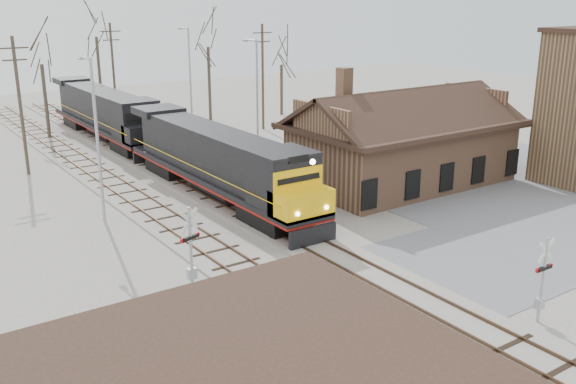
% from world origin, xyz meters
% --- Properties ---
extents(ground, '(140.00, 140.00, 0.00)m').
position_xyz_m(ground, '(0.00, 0.00, 0.00)').
color(ground, '#A8A398').
rests_on(ground, ground).
extents(road, '(60.00, 9.00, 0.03)m').
position_xyz_m(road, '(0.00, 0.00, 0.01)').
color(road, slate).
rests_on(road, ground).
extents(parking_lot, '(22.00, 26.00, 0.03)m').
position_xyz_m(parking_lot, '(18.00, 4.00, 0.02)').
color(parking_lot, slate).
rests_on(parking_lot, ground).
extents(track_main, '(3.40, 90.00, 0.24)m').
position_xyz_m(track_main, '(0.00, 15.00, 0.07)').
color(track_main, '#A8A398').
rests_on(track_main, ground).
extents(track_siding, '(3.40, 90.00, 0.24)m').
position_xyz_m(track_siding, '(-4.50, 15.00, 0.07)').
color(track_siding, '#A8A398').
rests_on(track_siding, ground).
extents(depot, '(15.20, 9.31, 7.90)m').
position_xyz_m(depot, '(11.99, 12.00, 2.41)').
color(depot, '#92674B').
rests_on(depot, ground).
extents(locomotive_lead, '(3.05, 20.44, 4.54)m').
position_xyz_m(locomotive_lead, '(0.00, 15.56, 2.38)').
color(locomotive_lead, black).
rests_on(locomotive_lead, ground).
extents(locomotive_trailing, '(3.05, 20.44, 4.30)m').
position_xyz_m(locomotive_trailing, '(0.00, 36.28, 2.38)').
color(locomotive_trailing, black).
rests_on(locomotive_trailing, ground).
extents(crossbuck_near, '(1.00, 0.26, 3.52)m').
position_xyz_m(crossbuck_near, '(2.59, -5.37, 1.69)').
color(crossbuck_near, '#A5A8AD').
rests_on(crossbuck_near, ground).
extents(crossbuck_far, '(1.07, 0.41, 3.87)m').
position_xyz_m(crossbuck_far, '(-7.42, 4.72, 1.83)').
color(crossbuck_far, '#A5A8AD').
rests_on(crossbuck_far, ground).
extents(streetlight_a, '(0.25, 2.04, 9.17)m').
position_xyz_m(streetlight_a, '(-7.47, 15.96, 5.12)').
color(streetlight_a, '#A5A8AD').
rests_on(streetlight_a, ground).
extents(streetlight_b, '(0.25, 2.04, 9.08)m').
position_xyz_m(streetlight_b, '(7.95, 24.16, 5.08)').
color(streetlight_b, '#A5A8AD').
rests_on(streetlight_b, ground).
extents(streetlight_c, '(0.25, 2.04, 9.57)m').
position_xyz_m(streetlight_c, '(7.38, 34.66, 5.33)').
color(streetlight_c, '#A5A8AD').
rests_on(streetlight_c, ground).
extents(utility_pole_a, '(2.00, 0.24, 9.67)m').
position_xyz_m(utility_pole_a, '(-8.58, 28.59, 5.06)').
color(utility_pole_a, '#382D23').
rests_on(utility_pole_a, ground).
extents(utility_pole_b, '(2.00, 0.24, 9.82)m').
position_xyz_m(utility_pole_b, '(3.11, 42.43, 5.13)').
color(utility_pole_b, '#382D23').
rests_on(utility_pole_b, ground).
extents(utility_pole_c, '(2.00, 0.24, 9.78)m').
position_xyz_m(utility_pole_c, '(13.99, 32.77, 5.12)').
color(utility_pole_c, '#382D23').
rests_on(utility_pole_c, ground).
extents(tree_b, '(4.39, 4.39, 10.74)m').
position_xyz_m(tree_b, '(-4.09, 39.92, 7.65)').
color(tree_b, '#382D23').
rests_on(tree_b, ground).
extents(tree_c, '(5.48, 5.48, 13.42)m').
position_xyz_m(tree_c, '(3.61, 48.14, 9.57)').
color(tree_c, '#382D23').
rests_on(tree_c, ground).
extents(tree_d, '(4.91, 4.91, 12.04)m').
position_xyz_m(tree_d, '(11.90, 39.54, 8.58)').
color(tree_d, '#382D23').
rests_on(tree_d, ground).
extents(tree_e, '(3.52, 3.52, 8.63)m').
position_xyz_m(tree_e, '(19.79, 38.25, 6.13)').
color(tree_e, '#382D23').
rests_on(tree_e, ground).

